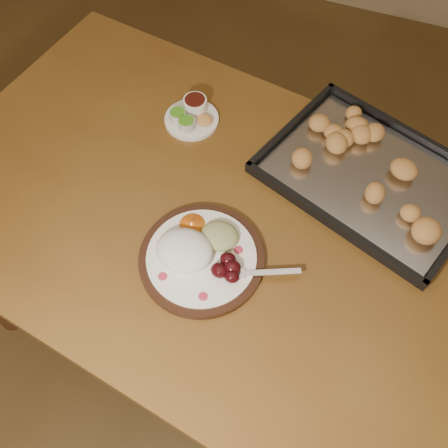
% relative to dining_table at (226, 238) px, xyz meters
% --- Properties ---
extents(ground, '(4.00, 4.00, 0.00)m').
position_rel_dining_table_xyz_m(ground, '(-0.25, -0.02, -0.65)').
color(ground, brown).
rests_on(ground, ground).
extents(dining_table, '(1.63, 1.14, 0.75)m').
position_rel_dining_table_xyz_m(dining_table, '(0.00, 0.00, 0.00)').
color(dining_table, brown).
rests_on(dining_table, ground).
extents(dinner_plate, '(0.36, 0.28, 0.06)m').
position_rel_dining_table_xyz_m(dinner_plate, '(-0.02, -0.12, 0.12)').
color(dinner_plate, black).
rests_on(dinner_plate, dining_table).
extents(condiment_saucer, '(0.14, 0.14, 0.05)m').
position_rel_dining_table_xyz_m(condiment_saucer, '(-0.19, 0.26, 0.11)').
color(condiment_saucer, white).
rests_on(condiment_saucer, dining_table).
extents(baking_tray, '(0.60, 0.52, 0.05)m').
position_rel_dining_table_xyz_m(baking_tray, '(0.29, 0.23, 0.11)').
color(baking_tray, black).
rests_on(baking_tray, dining_table).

